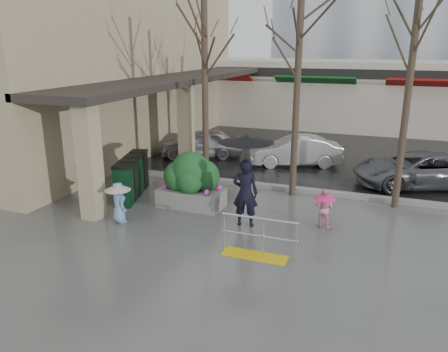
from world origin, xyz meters
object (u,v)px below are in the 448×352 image
Objects in this scene: news_boxes at (132,177)px; car_a at (201,143)px; woman at (246,172)px; tree_midwest at (300,35)px; tree_mideast at (414,48)px; planter at (191,180)px; handrail at (257,242)px; car_c at (419,169)px; car_b at (295,151)px; child_blue at (118,198)px; tree_west at (204,40)px; child_pink at (324,205)px.

car_a is (0.02, 5.80, -0.05)m from news_boxes.
news_boxes is (-4.35, 1.06, -0.89)m from woman.
tree_midwest reaches higher than tree_mideast.
planter is at bearing -31.55° from woman.
woman is 2.34m from planter.
tree_midwest reaches higher than handrail.
car_b is at bearing -126.61° from car_c.
child_blue is (-3.49, -1.04, -0.85)m from woman.
tree_mideast is at bearing 44.49° from car_a.
tree_west is at bearing -92.29° from car_c.
car_c is at bearing 19.36° from tree_west.
child_blue reaches higher than handrail.
tree_midwest is 2.81× the size of news_boxes.
handrail is 2.27m from woman.
tree_west is 2.58× the size of woman.
tree_mideast is 3.15× the size of planter.
planter is at bearing -141.39° from tree_midwest.
tree_midwest is 3.39× the size of planter.
news_boxes is (-5.06, -2.01, -4.55)m from tree_midwest.
handrail is at bearing -41.48° from planter.
child_pink is at bearing -1.38° from car_b.
woman is (-4.01, -3.08, -3.29)m from tree_mideast.
woman is at bearing -22.83° from planter.
tree_west is at bearing -70.60° from child_blue.
tree_mideast is (6.50, 0.00, -0.22)m from tree_west.
tree_mideast is (3.14, 4.80, 4.48)m from handrail.
car_b is at bearing -58.35° from child_pink.
woman reaches higher than planter.
car_c reaches higher than child_pink.
handrail is 0.42× the size of car_c.
news_boxes is at bearing 9.56° from child_pink.
child_blue is (-7.50, -4.11, -4.13)m from tree_mideast.
child_blue is at bearing -43.76° from car_b.
child_pink is 0.46× the size of news_boxes.
tree_west is 3.30× the size of planter.
child_blue is at bearing 7.82° from woman.
car_c reaches higher than child_blue.
news_boxes reaches higher than child_pink.
child_pink is 0.55× the size of planter.
handrail is at bearing -88.09° from tree_midwest.
car_a is (-8.34, 3.79, -4.23)m from tree_mideast.
child_blue is at bearing -103.67° from tree_west.
tree_west reaches higher than news_boxes.
planter is at bearing 138.52° from handrail.
news_boxes is 7.28m from car_b.
car_c is at bearing -105.29° from child_pink.
child_blue is 0.48× the size of news_boxes.
child_blue is 0.58× the size of planter.
news_boxes is 0.55× the size of car_c.
handrail is 2.71m from child_pink.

